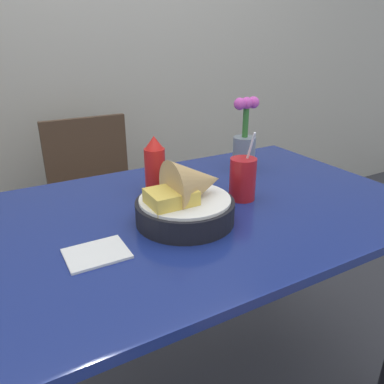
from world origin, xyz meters
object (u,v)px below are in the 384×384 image
at_px(ketchup_bottle, 155,166).
at_px(flower_vase, 244,143).
at_px(chair_far_window, 95,193).
at_px(food_basket, 188,199).
at_px(drink_cup, 243,180).

distance_m(ketchup_bottle, flower_vase, 0.37).
relative_size(chair_far_window, food_basket, 3.35).
height_order(ketchup_bottle, drink_cup, drink_cup).
bearing_deg(flower_vase, chair_far_window, 120.84).
distance_m(drink_cup, flower_vase, 0.27).
distance_m(ketchup_bottle, drink_cup, 0.27).
relative_size(chair_far_window, ketchup_bottle, 4.84).
height_order(ketchup_bottle, flower_vase, flower_vase).
height_order(chair_far_window, ketchup_bottle, ketchup_bottle).
distance_m(chair_far_window, flower_vase, 0.84).
bearing_deg(drink_cup, flower_vase, 52.57).
height_order(chair_far_window, flower_vase, flower_vase).
bearing_deg(chair_far_window, drink_cup, -75.28).
height_order(food_basket, drink_cup, drink_cup).
bearing_deg(ketchup_bottle, food_basket, -91.87).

